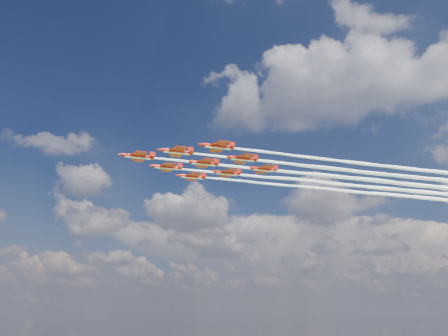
{
  "coord_description": "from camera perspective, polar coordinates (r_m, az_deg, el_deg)",
  "views": [
    {
      "loc": [
        66.04,
        -119.06,
        35.19
      ],
      "look_at": [
        8.87,
        0.49,
        78.83
      ],
      "focal_mm": 35.0,
      "sensor_mm": 36.0,
      "label": 1
    }
  ],
  "objects": [
    {
      "name": "jet_tail",
      "position": [
        184.29,
        25.79,
        -2.21
      ],
      "size": [
        108.47,
        102.58,
        2.78
      ],
      "rotation": [
        0.0,
        0.0,
        0.76
      ],
      "color": "#B5150A"
    },
    {
      "name": "jet_row2_starb",
      "position": [
        170.8,
        16.36,
        -2.16
      ],
      "size": [
        108.47,
        102.58,
        2.78
      ],
      "rotation": [
        0.0,
        0.0,
        0.76
      ],
      "color": "#B5150A"
    },
    {
      "name": "jet_row2_port",
      "position": [
        158.78,
        19.43,
        -0.66
      ],
      "size": [
        108.47,
        102.58,
        2.78
      ],
      "rotation": [
        0.0,
        0.0,
        0.76
      ],
      "color": "#B5150A"
    },
    {
      "name": "jet_lead",
      "position": [
        159.02,
        14.77,
        -1.13
      ],
      "size": [
        108.47,
        102.58,
        2.78
      ],
      "rotation": [
        0.0,
        0.0,
        0.76
      ],
      "color": "#B5150A"
    },
    {
      "name": "jet_row3_starb",
      "position": [
        182.75,
        17.73,
        -3.06
      ],
      "size": [
        108.47,
        102.58,
        2.78
      ],
      "rotation": [
        0.0,
        0.0,
        0.76
      ],
      "color": "#B5150A"
    },
    {
      "name": "jet_row3_port",
      "position": [
        159.59,
        24.07,
        -0.18
      ],
      "size": [
        108.47,
        102.58,
        2.78
      ],
      "rotation": [
        0.0,
        0.0,
        0.76
      ],
      "color": "#B5150A"
    },
    {
      "name": "jet_row4_starb",
      "position": [
        183.06,
        21.78,
        -2.64
      ],
      "size": [
        108.47,
        102.58,
        2.78
      ],
      "rotation": [
        0.0,
        0.0,
        0.76
      ],
      "color": "#B5150A"
    },
    {
      "name": "jet_row4_port",
      "position": [
        171.89,
        24.99,
        -1.27
      ],
      "size": [
        108.47,
        102.58,
        2.78
      ],
      "rotation": [
        0.0,
        0.0,
        0.76
      ],
      "color": "#B5150A"
    },
    {
      "name": "jet_row3_centre",
      "position": [
        170.86,
        20.69,
        -1.72
      ],
      "size": [
        108.47,
        102.58,
        2.78
      ],
      "rotation": [
        0.0,
        0.0,
        0.76
      ],
      "color": "#B5150A"
    }
  ]
}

